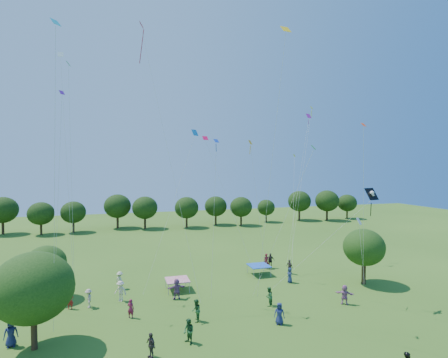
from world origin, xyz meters
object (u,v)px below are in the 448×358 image
at_px(near_tree_east, 364,247).
at_px(tent_blue, 259,266).
at_px(near_tree_north, 46,264).
at_px(pirate_kite, 370,196).
at_px(tent_red_stripe, 177,280).
at_px(red_high_kite, 152,79).
at_px(near_tree_west, 33,288).

distance_m(near_tree_east, tent_blue, 11.21).
bearing_deg(near_tree_north, pirate_kite, -19.64).
xyz_separation_m(tent_red_stripe, tent_blue, (9.45, 2.26, 0.00)).
xyz_separation_m(near_tree_north, pirate_kite, (27.00, -9.64, 6.30)).
xyz_separation_m(near_tree_north, near_tree_east, (30.38, -4.75, 0.51)).
xyz_separation_m(tent_red_stripe, red_high_kite, (-2.44, -1.85, 18.73)).
xyz_separation_m(near_tree_west, tent_red_stripe, (10.76, 8.18, -3.07)).
bearing_deg(pirate_kite, near_tree_west, 179.42).
bearing_deg(tent_blue, near_tree_north, -177.12).
height_order(near_tree_east, tent_blue, near_tree_east).
height_order(tent_red_stripe, pirate_kite, pirate_kite).
xyz_separation_m(near_tree_east, red_high_kite, (-21.08, 1.71, 16.00)).
relative_size(near_tree_west, red_high_kite, 0.27).
bearing_deg(near_tree_north, near_tree_east, -8.88).
height_order(near_tree_west, red_high_kite, red_high_kite).
distance_m(near_tree_west, tent_blue, 22.96).
distance_m(tent_red_stripe, tent_blue, 9.72).
height_order(near_tree_north, pirate_kite, pirate_kite).
bearing_deg(near_tree_west, tent_red_stripe, 37.25).
distance_m(near_tree_east, red_high_kite, 26.52).
distance_m(tent_blue, pirate_kite, 14.86).
distance_m(near_tree_west, pirate_kite, 26.58).
bearing_deg(near_tree_north, near_tree_west, -84.01).
bearing_deg(pirate_kite, near_tree_east, 55.35).
bearing_deg(red_high_kite, pirate_kite, -20.44).
height_order(near_tree_east, pirate_kite, pirate_kite).
bearing_deg(red_high_kite, tent_blue, 19.03).
bearing_deg(tent_red_stripe, near_tree_north, 174.21).
xyz_separation_m(near_tree_north, tent_red_stripe, (11.74, -1.19, -2.22)).
bearing_deg(near_tree_west, near_tree_east, 8.94).
xyz_separation_m(near_tree_east, tent_blue, (-9.18, 5.81, -2.73)).
height_order(near_tree_west, near_tree_east, near_tree_west).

